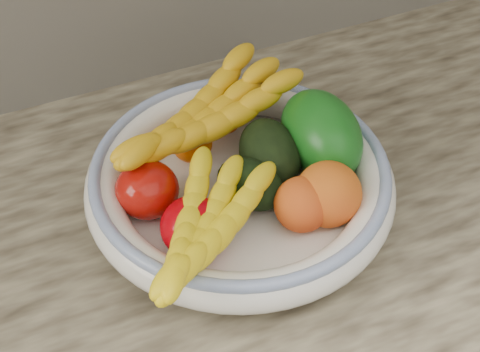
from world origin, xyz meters
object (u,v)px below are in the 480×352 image
Objects in this scene: fruit_bowl at (240,182)px; banana_bunch_back at (203,123)px; banana_bunch_front at (204,233)px; green_mango at (321,134)px.

banana_bunch_back is at bearing 101.07° from fruit_bowl.
banana_bunch_front is at bearing -135.03° from banana_bunch_back.
green_mango is 0.48× the size of banana_bunch_back.
fruit_bowl is 0.12m from green_mango.
green_mango is at bearing -50.16° from banana_bunch_back.
banana_bunch_back reaches higher than banana_bunch_front.
banana_bunch_back is at bearing 20.64° from banana_bunch_front.
fruit_bowl is 1.50× the size of banana_bunch_front.
green_mango reaches higher than banana_bunch_back.
green_mango is at bearing 6.45° from fruit_bowl.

